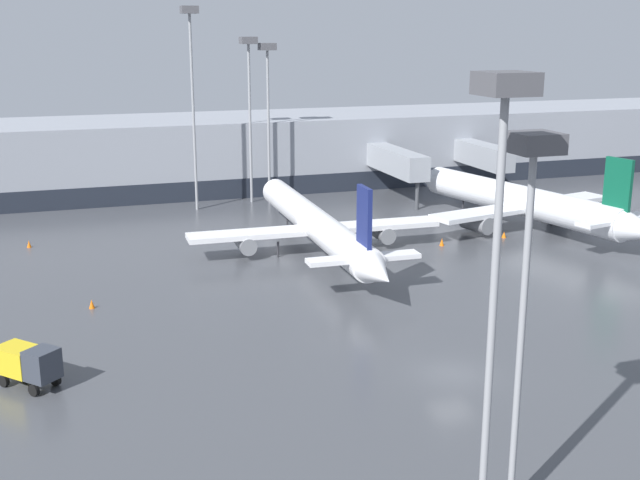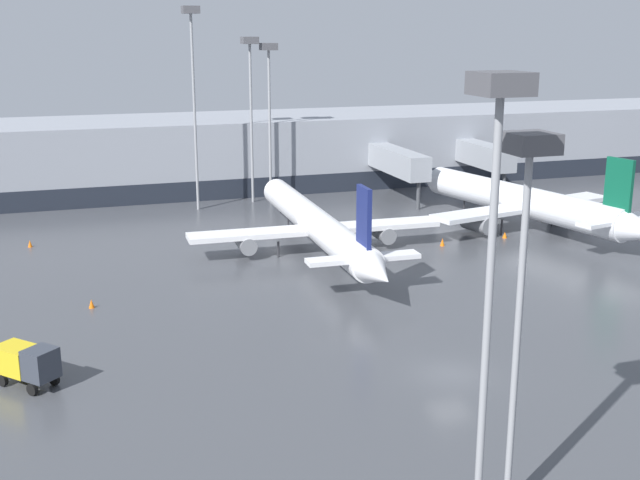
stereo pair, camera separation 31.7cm
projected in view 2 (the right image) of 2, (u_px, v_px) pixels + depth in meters
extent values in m
plane|color=#424449|center=(451.00, 374.00, 47.55)|extent=(320.00, 320.00, 0.00)
cube|color=gray|center=(232.00, 152.00, 103.40)|extent=(160.00, 16.00, 9.00)
cube|color=#1E232D|center=(246.00, 188.00, 96.84)|extent=(156.80, 0.10, 2.40)
cube|color=#9399A0|center=(398.00, 162.00, 95.21)|extent=(2.60, 12.92, 2.80)
cylinder|color=#3F4247|center=(418.00, 196.00, 90.59)|extent=(0.44, 0.44, 3.20)
cube|color=#9399A0|center=(485.00, 155.00, 99.84)|extent=(2.60, 10.80, 2.80)
cylinder|color=#3F4247|center=(504.00, 186.00, 96.20)|extent=(0.44, 0.44, 3.20)
cylinder|color=white|center=(314.00, 222.00, 73.78)|extent=(3.58, 29.77, 2.76)
cone|color=white|center=(273.00, 189.00, 88.96)|extent=(2.71, 3.11, 2.62)
cone|color=white|center=(378.00, 274.00, 58.08)|extent=(2.60, 4.21, 2.49)
cube|color=white|center=(316.00, 229.00, 73.23)|extent=(23.50, 3.43, 0.44)
cube|color=white|center=(363.00, 258.00, 61.03)|extent=(8.94, 1.80, 0.35)
cube|color=navy|center=(364.00, 219.00, 60.26)|extent=(0.43, 2.52, 4.99)
cylinder|color=slate|center=(246.00, 243.00, 71.64)|extent=(1.60, 3.11, 1.52)
cylinder|color=slate|center=(383.00, 233.00, 75.24)|extent=(1.60, 3.11, 1.52)
cylinder|color=#2D2D33|center=(288.00, 219.00, 83.23)|extent=(0.20, 0.20, 1.43)
cylinder|color=#2D2D33|center=(278.00, 249.00, 71.87)|extent=(0.20, 0.20, 1.43)
cylinder|color=#2D2D33|center=(357.00, 243.00, 73.93)|extent=(0.20, 0.20, 1.43)
cylinder|color=silver|center=(520.00, 200.00, 82.31)|extent=(8.75, 26.17, 3.10)
cone|color=silver|center=(430.00, 178.00, 94.59)|extent=(3.62, 3.98, 2.95)
cube|color=silver|center=(524.00, 207.00, 81.93)|extent=(22.26, 7.94, 0.44)
cube|color=silver|center=(615.00, 220.00, 72.24)|extent=(8.59, 3.57, 0.35)
cube|color=#0C5138|center=(619.00, 186.00, 71.44)|extent=(0.98, 2.86, 5.02)
cylinder|color=slate|center=(477.00, 223.00, 79.11)|extent=(2.43, 3.78, 1.71)
cylinder|color=slate|center=(566.00, 209.00, 85.22)|extent=(2.43, 3.78, 1.71)
cylinder|color=#2D2D33|center=(464.00, 205.00, 89.91)|extent=(0.20, 0.20, 1.44)
cylinder|color=#2D2D33|center=(502.00, 227.00, 80.02)|extent=(0.20, 0.20, 1.44)
cylinder|color=#2D2D33|center=(552.00, 219.00, 83.51)|extent=(0.20, 0.20, 1.44)
cube|color=gold|center=(17.00, 359.00, 46.12)|extent=(2.93, 2.98, 1.55)
cube|color=#333842|center=(41.00, 364.00, 45.15)|extent=(2.23, 2.22, 1.77)
cylinder|color=black|center=(54.00, 379.00, 46.09)|extent=(0.66, 0.69, 0.70)
cylinder|color=black|center=(32.00, 389.00, 44.78)|extent=(0.66, 0.69, 0.70)
cylinder|color=black|center=(25.00, 370.00, 47.28)|extent=(0.66, 0.69, 0.70)
cylinder|color=black|center=(3.00, 380.00, 45.96)|extent=(0.66, 0.69, 0.70)
cone|color=orange|center=(442.00, 242.00, 75.65)|extent=(0.43, 0.43, 0.74)
cone|color=orange|center=(92.00, 304.00, 58.82)|extent=(0.43, 0.43, 0.66)
cone|color=orange|center=(30.00, 244.00, 75.24)|extent=(0.41, 0.41, 0.68)
cone|color=orange|center=(505.00, 235.00, 78.55)|extent=(0.45, 0.45, 0.61)
cylinder|color=gray|center=(251.00, 125.00, 92.71)|extent=(0.30, 0.30, 18.22)
cube|color=#4C4C51|center=(250.00, 40.00, 90.28)|extent=(1.80, 1.80, 0.80)
cylinder|color=gray|center=(270.00, 127.00, 93.48)|extent=(0.30, 0.30, 17.51)
cube|color=#4C4C51|center=(268.00, 47.00, 91.15)|extent=(1.80, 1.80, 0.80)
cylinder|color=gray|center=(195.00, 114.00, 88.38)|extent=(0.30, 0.30, 21.45)
cube|color=#4C4C51|center=(190.00, 10.00, 85.54)|extent=(1.80, 1.80, 0.80)
cylinder|color=gray|center=(487.00, 338.00, 29.51)|extent=(0.30, 0.30, 17.67)
cube|color=#4C4C51|center=(501.00, 84.00, 27.15)|extent=(1.80, 1.80, 0.80)
cylinder|color=gray|center=(517.00, 339.00, 32.62)|extent=(0.30, 0.30, 15.25)
cube|color=#4C4C51|center=(530.00, 143.00, 30.57)|extent=(1.80, 1.80, 0.80)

